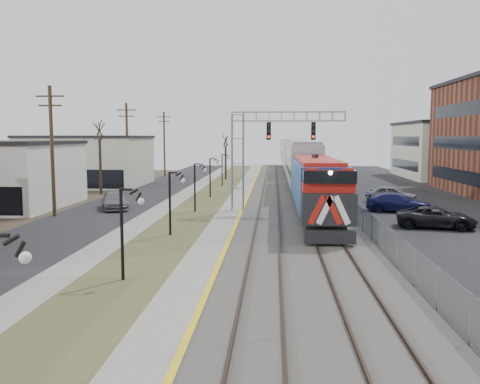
{
  "coord_description": "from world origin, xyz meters",
  "views": [
    {
      "loc": [
        2.4,
        -12.81,
        6.15
      ],
      "look_at": [
        0.25,
        19.67,
        2.6
      ],
      "focal_mm": 38.0,
      "sensor_mm": 36.0,
      "label": 1
    }
  ],
  "objects": [
    {
      "name": "platform_edge",
      "position": [
        -0.12,
        35.0,
        0.24
      ],
      "size": [
        0.24,
        120.0,
        0.01
      ],
      "primitive_type": "cube",
      "color": "gold",
      "rests_on": "platform"
    },
    {
      "name": "lampposts",
      "position": [
        -4.0,
        18.29,
        2.0
      ],
      "size": [
        0.14,
        62.14,
        4.0
      ],
      "color": "black",
      "rests_on": "ground"
    },
    {
      "name": "sidewalk",
      "position": [
        -7.0,
        35.0,
        0.04
      ],
      "size": [
        2.0,
        120.0,
        0.08
      ],
      "primitive_type": "cube",
      "color": "gray",
      "rests_on": "ground"
    },
    {
      "name": "ballast_bed",
      "position": [
        4.0,
        35.0,
        0.1
      ],
      "size": [
        8.0,
        120.0,
        0.2
      ],
      "primitive_type": "cube",
      "color": "#595651",
      "rests_on": "ground"
    },
    {
      "name": "grass_median",
      "position": [
        -4.0,
        35.0,
        0.03
      ],
      "size": [
        4.0,
        120.0,
        0.06
      ],
      "primitive_type": "cube",
      "color": "#454C28",
      "rests_on": "ground"
    },
    {
      "name": "parking_lot",
      "position": [
        16.0,
        35.0,
        0.02
      ],
      "size": [
        16.0,
        120.0,
        0.04
      ],
      "primitive_type": "cube",
      "color": "black",
      "rests_on": "ground"
    },
    {
      "name": "fence",
      "position": [
        8.2,
        35.0,
        0.8
      ],
      "size": [
        0.04,
        120.0,
        1.6
      ],
      "primitive_type": "cube",
      "color": "gray",
      "rests_on": "ground"
    },
    {
      "name": "track_near",
      "position": [
        2.0,
        35.0,
        0.28
      ],
      "size": [
        1.58,
        120.0,
        0.15
      ],
      "color": "#2D2119",
      "rests_on": "ballast_bed"
    },
    {
      "name": "bare_trees",
      "position": [
        -12.66,
        38.91,
        2.7
      ],
      "size": [
        12.3,
        42.3,
        5.95
      ],
      "color": "#382D23",
      "rests_on": "ground"
    },
    {
      "name": "platform",
      "position": [
        -1.0,
        35.0,
        0.12
      ],
      "size": [
        2.0,
        120.0,
        0.24
      ],
      "primitive_type": "cube",
      "color": "gray",
      "rests_on": "ground"
    },
    {
      "name": "car_street_b",
      "position": [
        -11.08,
        29.15,
        0.72
      ],
      "size": [
        3.7,
        5.35,
        1.44
      ],
      "primitive_type": "imported",
      "rotation": [
        0.0,
        0.0,
        0.38
      ],
      "color": "slate",
      "rests_on": "ground"
    },
    {
      "name": "utility_poles",
      "position": [
        -14.5,
        25.0,
        5.0
      ],
      "size": [
        0.28,
        80.28,
        10.0
      ],
      "color": "#4C3823",
      "rests_on": "ground"
    },
    {
      "name": "train",
      "position": [
        5.5,
        70.64,
        2.94
      ],
      "size": [
        3.0,
        108.65,
        5.33
      ],
      "color": "#123F93",
      "rests_on": "ground"
    },
    {
      "name": "signal_gantry",
      "position": [
        1.22,
        27.99,
        5.59
      ],
      "size": [
        9.0,
        1.07,
        8.15
      ],
      "color": "gray",
      "rests_on": "ground"
    },
    {
      "name": "track_far",
      "position": [
        5.5,
        35.0,
        0.28
      ],
      "size": [
        1.58,
        120.0,
        0.15
      ],
      "color": "#2D2119",
      "rests_on": "ballast_bed"
    },
    {
      "name": "car_lot_c",
      "position": [
        13.35,
        21.7,
        0.71
      ],
      "size": [
        5.51,
        3.4,
        1.42
      ],
      "primitive_type": "imported",
      "rotation": [
        0.0,
        0.0,
        1.36
      ],
      "color": "black",
      "rests_on": "ground"
    },
    {
      "name": "ground",
      "position": [
        0.0,
        0.0,
        0.0
      ],
      "size": [
        160.0,
        160.0,
        0.0
      ],
      "primitive_type": "plane",
      "color": "#473D2D",
      "rests_on": "ground"
    },
    {
      "name": "car_lot_e",
      "position": [
        13.45,
        35.02,
        0.78
      ],
      "size": [
        4.89,
        3.09,
        1.55
      ],
      "primitive_type": "imported",
      "rotation": [
        0.0,
        0.0,
        1.27
      ],
      "color": "slate",
      "rests_on": "ground"
    },
    {
      "name": "car_lot_d",
      "position": [
        12.6,
        28.99,
        0.76
      ],
      "size": [
        5.58,
        3.41,
        1.51
      ],
      "primitive_type": "imported",
      "rotation": [
        0.0,
        0.0,
        1.3
      ],
      "color": "#171850",
      "rests_on": "ground"
    },
    {
      "name": "street_west",
      "position": [
        -11.5,
        35.0,
        0.02
      ],
      "size": [
        7.0,
        120.0,
        0.04
      ],
      "primitive_type": "cube",
      "color": "black",
      "rests_on": "ground"
    }
  ]
}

